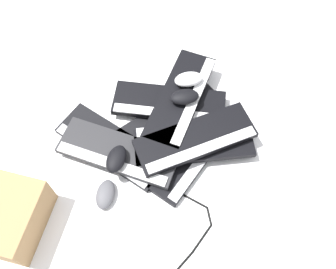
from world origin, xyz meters
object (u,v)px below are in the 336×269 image
object	(u,v)px
keyboard_5	(181,97)
keyboard_7	(118,153)
keyboard_6	(196,139)
mouse_3	(116,159)
mouse_0	(188,79)
mouse_1	(185,97)
keyboard_2	(192,150)
mouse_2	(106,194)
keyboard_4	(194,143)
keyboard_1	(111,146)
keyboard_3	(169,104)
keyboard_0	(170,118)
cardboard_box	(7,216)

from	to	relation	value
keyboard_5	keyboard_7	world-z (taller)	keyboard_5
keyboard_6	mouse_3	bearing A→B (deg)	117.54
keyboard_6	mouse_3	distance (m)	0.30
mouse_0	mouse_1	world-z (taller)	same
keyboard_2	mouse_2	world-z (taller)	mouse_2
keyboard_4	keyboard_7	xyz separation A→B (m)	(-0.10, 0.27, 0.00)
keyboard_1	keyboard_3	world-z (taller)	keyboard_3
keyboard_3	mouse_2	bearing A→B (deg)	159.65
keyboard_4	keyboard_0	bearing A→B (deg)	46.16
keyboard_1	keyboard_4	bearing A→B (deg)	-78.98
keyboard_1	mouse_1	xyz separation A→B (m)	(0.21, -0.24, 0.10)
keyboard_3	keyboard_7	size ratio (longest dim) A/B	0.98
mouse_2	mouse_3	world-z (taller)	mouse_3
keyboard_7	mouse_2	distance (m)	0.16
keyboard_6	mouse_0	size ratio (longest dim) A/B	4.09
keyboard_7	keyboard_1	bearing A→B (deg)	47.34
keyboard_3	keyboard_1	bearing A→B (deg)	139.30
keyboard_2	mouse_3	world-z (taller)	mouse_3
keyboard_6	mouse_2	bearing A→B (deg)	132.12
keyboard_2	mouse_0	bearing A→B (deg)	13.63
keyboard_5	mouse_2	distance (m)	0.47
keyboard_3	mouse_2	distance (m)	0.43
mouse_3	cardboard_box	size ratio (longest dim) A/B	0.44
mouse_0	cardboard_box	world-z (taller)	cardboard_box
keyboard_3	keyboard_6	size ratio (longest dim) A/B	1.00
mouse_1	mouse_3	size ratio (longest dim) A/B	1.00
keyboard_4	keyboard_1	bearing A→B (deg)	101.02
keyboard_0	keyboard_4	xyz separation A→B (m)	(-0.10, -0.11, 0.03)
cardboard_box	keyboard_1	bearing A→B (deg)	-36.04
mouse_0	keyboard_2	bearing A→B (deg)	-100.00
keyboard_7	mouse_1	xyz separation A→B (m)	(0.25, -0.20, 0.07)
mouse_0	keyboard_6	bearing A→B (deg)	-97.36
keyboard_0	mouse_2	xyz separation A→B (m)	(-0.36, 0.16, 0.01)
mouse_3	keyboard_2	bearing A→B (deg)	-59.67
mouse_0	mouse_2	bearing A→B (deg)	-137.00
mouse_2	mouse_3	bearing A→B (deg)	169.03
keyboard_3	cardboard_box	world-z (taller)	cardboard_box
keyboard_0	mouse_0	world-z (taller)	mouse_0
keyboard_1	cardboard_box	size ratio (longest dim) A/B	1.84
keyboard_4	keyboard_5	bearing A→B (deg)	25.04
keyboard_2	mouse_2	bearing A→B (deg)	130.82
keyboard_2	keyboard_3	distance (m)	0.21
mouse_1	mouse_2	bearing A→B (deg)	-138.90
mouse_0	mouse_1	size ratio (longest dim) A/B	1.00
keyboard_1	mouse_3	size ratio (longest dim) A/B	4.21
keyboard_3	keyboard_0	bearing A→B (deg)	-162.94
keyboard_4	keyboard_3	bearing A→B (deg)	39.02
keyboard_2	keyboard_7	distance (m)	0.28
keyboard_5	mouse_3	bearing A→B (deg)	150.03
keyboard_3	mouse_0	world-z (taller)	mouse_0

